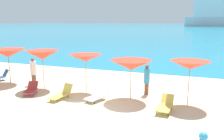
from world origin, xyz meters
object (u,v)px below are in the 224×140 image
Objects in this scene: lounge_chair_12 at (61,94)px; beach_ball at (203,136)px; umbrella_4 at (86,58)px; beachgoer_3 at (147,79)px; umbrella_3 at (42,55)px; lounge_chair_3 at (98,96)px; umbrella_5 at (131,65)px; lounge_chair_10 at (165,105)px; lounge_chair_4 at (31,89)px; umbrella_6 at (190,65)px; beachgoer_1 at (33,71)px; umbrella_2 at (8,53)px; cruise_ship at (218,14)px.

lounge_chair_12 is 7.45m from beach_ball.
umbrella_4 reaches higher than beachgoer_3.
lounge_chair_3 is (3.98, -0.90, -1.83)m from umbrella_3.
umbrella_4 reaches higher than lounge_chair_3.
lounge_chair_10 is (1.96, -1.06, -1.57)m from umbrella_5.
lounge_chair_4 is 0.97× the size of lounge_chair_10.
umbrella_3 is at bearing -176.65° from umbrella_4.
umbrella_6 reaches higher than beachgoer_1.
lounge_chair_3 is 3.54m from lounge_chair_10.
lounge_chair_3 is at bearing 178.92° from lounge_chair_10.
lounge_chair_4 is at bearing -175.08° from lounge_chair_12.
umbrella_2 is 1.04× the size of umbrella_4.
lounge_chair_3 is at bearing -41.92° from umbrella_4.
umbrella_4 is 2.39m from lounge_chair_3.
umbrella_5 reaches higher than lounge_chair_3.
umbrella_5 is 5.90m from lounge_chair_4.
cruise_ship is at bearing 42.91° from beachgoer_3.
lounge_chair_12 is (2.03, -1.28, -1.82)m from umbrella_3.
lounge_chair_10 is (7.54, 0.00, 0.00)m from lounge_chair_4.
lounge_chair_10 is at bearing -23.85° from lounge_chair_4.
cruise_ship is at bearing -4.51° from beachgoer_1.
cruise_ship is (18.92, 192.59, 7.39)m from umbrella_4.
umbrella_6 is 1.43× the size of lounge_chair_10.
umbrella_4 is 193.66m from cruise_ship.
umbrella_3 reaches higher than umbrella_6.
umbrella_4 is 1.48× the size of lounge_chair_4.
beachgoer_1 is at bearing 154.55° from umbrella_3.
beachgoer_1 reaches higher than beachgoer_3.
beachgoer_1 reaches higher than lounge_chair_3.
umbrella_6 is 2.29m from lounge_chair_10.
umbrella_6 is 1.40× the size of lounge_chair_12.
cruise_ship is (19.68, 194.03, 9.16)m from lounge_chair_12.
umbrella_3 is (2.95, -0.34, 0.06)m from umbrella_2.
umbrella_5 is at bearing -3.13° from umbrella_2.
umbrella_2 is 0.99× the size of umbrella_3.
umbrella_3 is at bearing 179.89° from umbrella_6.
beach_ball is (10.34, -4.09, -0.76)m from beachgoer_1.
umbrella_2 reaches higher than lounge_chair_12.
umbrella_3 is 1.48× the size of lounge_chair_12.
beachgoer_1 is (-8.72, 1.75, 0.64)m from lounge_chair_10.
lounge_chair_12 is 195.24m from cruise_ship.
lounge_chair_12 is 4.76m from beachgoer_3.
umbrella_3 is 1.38× the size of beachgoer_3.
beachgoer_3 is (4.14, 2.26, 0.65)m from lounge_chair_12.
beach_ball is at bearing -43.45° from umbrella_5.
umbrella_5 is at bearing -1.26° from umbrella_3.
cruise_ship is (13.28, 192.77, 7.40)m from umbrella_6.
umbrella_6 is 1.50× the size of lounge_chair_3.
lounge_chair_10 is 0.03× the size of cruise_ship.
umbrella_2 is 1.02× the size of umbrella_5.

